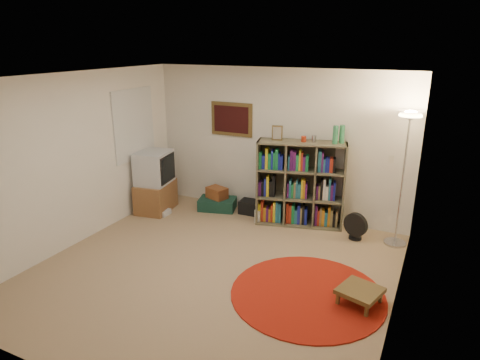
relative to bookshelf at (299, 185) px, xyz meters
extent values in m
cube|color=#987A59|center=(-0.51, -1.95, -0.69)|extent=(4.50, 4.50, 0.02)
cube|color=white|center=(-0.51, -1.95, 1.83)|extent=(4.50, 4.50, 0.02)
cube|color=silver|center=(-0.51, 0.31, 0.57)|extent=(4.50, 0.02, 2.50)
cube|color=silver|center=(-0.51, -4.21, 0.57)|extent=(4.50, 0.02, 2.50)
cube|color=silver|center=(-2.77, -1.95, 0.57)|extent=(0.02, 4.50, 2.50)
cube|color=silver|center=(1.75, -1.95, 0.57)|extent=(0.02, 4.50, 2.50)
cube|color=#4E3A1B|center=(-1.36, 0.28, 0.92)|extent=(0.78, 0.04, 0.58)
cube|color=#3C0C0C|center=(-1.36, 0.26, 0.92)|extent=(0.66, 0.01, 0.46)
cube|color=white|center=(-2.75, -0.65, 0.87)|extent=(0.03, 1.00, 1.20)
cube|color=beige|center=(1.34, 0.29, 0.52)|extent=(0.08, 0.01, 0.12)
cube|color=brown|center=(0.02, 0.00, -0.66)|extent=(1.45, 0.74, 0.03)
cube|color=brown|center=(0.02, 0.00, 0.71)|extent=(1.45, 0.74, 0.03)
cube|color=brown|center=(-0.64, -0.17, 0.02)|extent=(0.13, 0.39, 1.40)
cube|color=brown|center=(0.68, 0.17, 0.02)|extent=(0.13, 0.39, 1.40)
cube|color=brown|center=(-0.03, 0.18, 0.02)|extent=(1.36, 0.37, 1.40)
cube|color=brown|center=(-0.20, -0.06, 0.02)|extent=(0.12, 0.37, 1.34)
cube|color=brown|center=(0.25, 0.05, 0.02)|extent=(0.12, 0.37, 1.34)
cube|color=brown|center=(0.02, 0.00, -0.21)|extent=(1.39, 0.70, 0.03)
cube|color=brown|center=(0.02, 0.00, 0.25)|extent=(1.39, 0.70, 0.03)
cube|color=gold|center=(-0.59, -0.20, -0.49)|extent=(0.08, 0.17, 0.30)
cube|color=#A32917|center=(-0.55, -0.19, -0.46)|extent=(0.08, 0.16, 0.36)
cube|color=#BA7217|center=(-0.51, -0.18, -0.52)|extent=(0.08, 0.16, 0.24)
cube|color=#4F175D|center=(-0.47, -0.17, -0.52)|extent=(0.08, 0.16, 0.24)
cube|color=#BA7217|center=(-0.43, -0.16, -0.53)|extent=(0.07, 0.16, 0.22)
cube|color=#A32917|center=(-0.39, -0.15, -0.49)|extent=(0.07, 0.16, 0.30)
cube|color=gold|center=(-0.36, -0.14, -0.47)|extent=(0.08, 0.16, 0.35)
cube|color=#226880|center=(-0.31, -0.13, -0.46)|extent=(0.08, 0.16, 0.36)
cube|color=#226880|center=(-0.27, -0.12, -0.48)|extent=(0.08, 0.16, 0.33)
cube|color=#4F175D|center=(-0.59, -0.20, -0.08)|extent=(0.08, 0.17, 0.22)
cube|color=black|center=(-0.55, -0.19, -0.07)|extent=(0.08, 0.16, 0.25)
cube|color=navy|center=(-0.51, -0.18, -0.05)|extent=(0.07, 0.16, 0.29)
cube|color=gold|center=(-0.47, -0.17, -0.02)|extent=(0.08, 0.16, 0.33)
cube|color=black|center=(-0.43, -0.16, -0.06)|extent=(0.08, 0.17, 0.26)
cube|color=black|center=(-0.38, -0.15, -0.02)|extent=(0.08, 0.17, 0.35)
cube|color=#17743A|center=(-0.59, -0.20, 0.40)|extent=(0.08, 0.17, 0.28)
cube|color=navy|center=(-0.54, -0.19, 0.37)|extent=(0.09, 0.17, 0.23)
cube|color=gold|center=(-0.50, -0.18, 0.43)|extent=(0.08, 0.16, 0.35)
cube|color=#17743A|center=(-0.45, -0.17, 0.39)|extent=(0.08, 0.17, 0.26)
cube|color=navy|center=(-0.41, -0.16, 0.42)|extent=(0.07, 0.16, 0.32)
cube|color=#17743A|center=(-0.38, -0.15, 0.40)|extent=(0.07, 0.16, 0.29)
cube|color=#17743A|center=(-0.34, -0.14, 0.43)|extent=(0.08, 0.17, 0.34)
cube|color=navy|center=(-0.30, -0.13, 0.40)|extent=(0.06, 0.16, 0.28)
cube|color=navy|center=(-0.26, -0.12, 0.38)|extent=(0.08, 0.17, 0.23)
cube|color=#A32917|center=(-0.15, -0.09, -0.47)|extent=(0.08, 0.16, 0.34)
cube|color=#A32917|center=(-0.10, -0.08, -0.48)|extent=(0.08, 0.16, 0.31)
cube|color=#17743A|center=(-0.06, -0.06, -0.48)|extent=(0.08, 0.17, 0.32)
cube|color=#226880|center=(-0.01, -0.05, -0.52)|extent=(0.08, 0.16, 0.24)
cube|color=navy|center=(0.03, -0.04, -0.48)|extent=(0.08, 0.17, 0.32)
cube|color=olive|center=(0.07, -0.03, -0.50)|extent=(0.06, 0.16, 0.29)
cube|color=black|center=(0.10, -0.02, -0.48)|extent=(0.07, 0.16, 0.32)
cube|color=navy|center=(0.15, -0.01, -0.51)|extent=(0.08, 0.17, 0.27)
cube|color=#4F175D|center=(-0.15, -0.09, -0.07)|extent=(0.07, 0.16, 0.24)
cube|color=#226880|center=(-0.12, -0.08, -0.04)|extent=(0.07, 0.16, 0.29)
cube|color=#17743A|center=(-0.08, -0.07, -0.08)|extent=(0.07, 0.16, 0.22)
cube|color=olive|center=(-0.05, -0.06, -0.06)|extent=(0.07, 0.16, 0.26)
cube|color=#226880|center=(-0.02, -0.05, -0.05)|extent=(0.06, 0.16, 0.29)
cube|color=#226880|center=(0.02, -0.04, -0.07)|extent=(0.09, 0.17, 0.24)
cube|color=gold|center=(0.07, -0.03, -0.03)|extent=(0.07, 0.16, 0.31)
cube|color=#BA7217|center=(0.10, -0.02, -0.04)|extent=(0.07, 0.16, 0.31)
cube|color=#4F175D|center=(0.13, -0.02, -0.06)|extent=(0.07, 0.16, 0.25)
cube|color=#226880|center=(-0.15, -0.09, 0.38)|extent=(0.07, 0.16, 0.24)
cube|color=#4F175D|center=(-0.11, -0.08, 0.43)|extent=(0.08, 0.16, 0.33)
cube|color=#4F175D|center=(-0.07, -0.07, 0.42)|extent=(0.08, 0.17, 0.31)
cube|color=#17743A|center=(-0.02, -0.06, 0.39)|extent=(0.08, 0.16, 0.26)
cube|color=gold|center=(0.01, -0.05, 0.43)|extent=(0.07, 0.16, 0.34)
cube|color=#A32917|center=(0.04, -0.04, 0.41)|extent=(0.07, 0.16, 0.30)
cube|color=#4F175D|center=(0.08, -0.03, 0.38)|extent=(0.07, 0.16, 0.24)
cube|color=#17743A|center=(0.12, -0.02, 0.39)|extent=(0.08, 0.17, 0.26)
cube|color=#4F175D|center=(0.30, 0.03, -0.47)|extent=(0.07, 0.16, 0.34)
cube|color=#A32917|center=(0.34, 0.04, -0.51)|extent=(0.07, 0.16, 0.26)
cube|color=olive|center=(0.37, 0.05, -0.49)|extent=(0.07, 0.16, 0.30)
cube|color=#BA7217|center=(0.41, 0.06, -0.51)|extent=(0.08, 0.17, 0.27)
cube|color=#226880|center=(0.46, 0.07, -0.52)|extent=(0.08, 0.17, 0.24)
cube|color=#BA7217|center=(0.50, 0.08, -0.48)|extent=(0.07, 0.16, 0.33)
cube|color=olive|center=(0.54, 0.09, -0.50)|extent=(0.08, 0.16, 0.28)
cube|color=black|center=(0.58, 0.10, -0.53)|extent=(0.08, 0.16, 0.22)
cube|color=olive|center=(0.62, 0.11, -0.51)|extent=(0.07, 0.16, 0.26)
cube|color=#4F175D|center=(0.30, 0.03, -0.08)|extent=(0.07, 0.16, 0.23)
cube|color=olive|center=(0.33, 0.04, -0.07)|extent=(0.07, 0.16, 0.23)
cube|color=black|center=(0.36, 0.04, -0.03)|extent=(0.07, 0.16, 0.32)
cube|color=silver|center=(0.40, 0.05, -0.02)|extent=(0.08, 0.16, 0.34)
cube|color=silver|center=(0.45, 0.06, -0.08)|extent=(0.08, 0.16, 0.23)
cube|color=#226880|center=(0.49, 0.08, -0.01)|extent=(0.07, 0.16, 0.36)
cube|color=#4F175D|center=(0.52, 0.08, -0.06)|extent=(0.07, 0.16, 0.26)
cube|color=navy|center=(0.56, 0.09, -0.04)|extent=(0.07, 0.16, 0.30)
cube|color=#226880|center=(0.31, 0.03, 0.43)|extent=(0.09, 0.17, 0.35)
cube|color=#4F175D|center=(0.35, 0.04, 0.42)|extent=(0.07, 0.16, 0.32)
cube|color=#226880|center=(0.38, 0.05, 0.37)|extent=(0.06, 0.16, 0.22)
cube|color=navy|center=(0.41, 0.06, 0.38)|extent=(0.07, 0.16, 0.24)
cube|color=navy|center=(0.44, 0.06, 0.38)|extent=(0.07, 0.16, 0.23)
cube|color=#A32917|center=(0.48, 0.08, 0.38)|extent=(0.09, 0.17, 0.24)
cube|color=black|center=(0.53, 0.09, 0.38)|extent=(0.08, 0.16, 0.23)
cube|color=#4E3A1B|center=(-0.37, -0.08, 0.84)|extent=(0.17, 0.06, 0.24)
cube|color=gray|center=(-0.37, -0.10, 0.84)|extent=(0.13, 0.04, 0.19)
cylinder|color=maroon|center=(0.04, 0.00, 0.76)|extent=(0.10, 0.10, 0.09)
cylinder|color=#B7B5BA|center=(0.20, 0.04, 0.77)|extent=(0.09, 0.09, 0.11)
cylinder|color=#358A56|center=(0.51, 0.08, 0.86)|extent=(0.10, 0.10, 0.28)
cylinder|color=#358A56|center=(0.59, 0.18, 0.86)|extent=(0.10, 0.10, 0.28)
cylinder|color=#B7B5BA|center=(1.56, -0.08, -0.66)|extent=(0.34, 0.34, 0.03)
cylinder|color=#B7B5BA|center=(1.56, -0.08, 0.29)|extent=(0.03, 0.03, 1.86)
cone|color=#B7B5BA|center=(1.56, -0.08, 1.25)|extent=(0.41, 0.41, 0.15)
cylinder|color=#FFD88C|center=(1.56, -0.08, 1.26)|extent=(0.33, 0.33, 0.02)
cylinder|color=black|center=(0.99, -0.17, -0.66)|extent=(0.25, 0.25, 0.03)
cylinder|color=black|center=(0.99, -0.17, -0.57)|extent=(0.05, 0.05, 0.15)
cylinder|color=black|center=(0.98, -0.19, -0.43)|extent=(0.38, 0.19, 0.37)
cube|color=brown|center=(-2.47, -0.53, -0.42)|extent=(0.63, 0.81, 0.51)
cube|color=silver|center=(-2.47, -0.53, 0.12)|extent=(0.61, 0.69, 0.57)
cube|color=black|center=(-2.21, -0.49, 0.12)|extent=(0.10, 0.53, 0.47)
cube|color=black|center=(-2.21, -0.49, 0.12)|extent=(0.09, 0.47, 0.41)
cube|color=silver|center=(-2.28, -0.67, -0.63)|extent=(0.28, 0.23, 0.09)
cube|color=#123328|center=(-1.50, -0.03, -0.57)|extent=(0.73, 0.57, 0.21)
cube|color=brown|center=(-1.52, -0.01, -0.37)|extent=(0.41, 0.35, 0.20)
cube|color=black|center=(-0.90, 0.06, -0.56)|extent=(0.34, 0.28, 0.23)
cylinder|color=silver|center=(-0.61, -0.26, -0.57)|extent=(0.11, 0.11, 0.22)
cylinder|color=maroon|center=(0.78, -1.96, -0.67)|extent=(1.85, 1.85, 0.02)
cube|color=#4E3A1B|center=(1.38, -1.89, -0.50)|extent=(0.55, 0.55, 0.05)
cube|color=#4E3A1B|center=(1.16, -2.01, -0.60)|extent=(0.04, 0.04, 0.16)
cube|color=#4E3A1B|center=(1.50, -2.11, -0.60)|extent=(0.04, 0.04, 0.16)
cube|color=#4E3A1B|center=(1.26, -1.67, -0.60)|extent=(0.04, 0.04, 0.16)
cube|color=#4E3A1B|center=(1.60, -1.77, -0.60)|extent=(0.04, 0.04, 0.16)
camera|label=1|loc=(1.99, -6.32, 2.23)|focal=32.00mm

